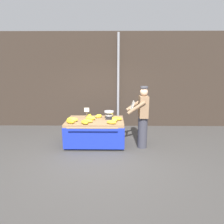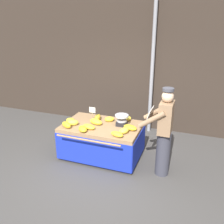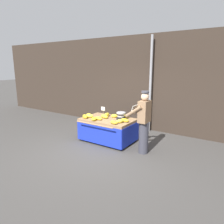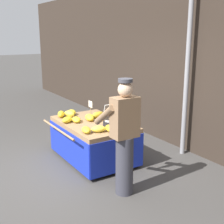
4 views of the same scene
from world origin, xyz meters
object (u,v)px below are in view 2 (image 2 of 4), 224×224
(banana_bunch_8, at_px, (83,129))
(vendor_person, at_px, (164,133))
(banana_bunch_9, at_px, (66,125))
(banana_bunch_2, at_px, (96,122))
(price_sign, at_px, (92,111))
(banana_bunch_10, at_px, (89,127))
(banana_bunch_4, at_px, (126,118))
(street_pole, at_px, (152,68))
(banana_bunch_3, at_px, (130,127))
(banana_bunch_0, at_px, (73,123))
(banana_cart, at_px, (102,134))
(banana_bunch_5, at_px, (117,134))
(banana_bunch_7, at_px, (124,131))
(banana_bunch_6, at_px, (109,119))
(banana_bunch_11, at_px, (98,117))
(weighing_scale, at_px, (122,120))
(banana_bunch_1, at_px, (71,121))

(banana_bunch_8, height_order, vendor_person, vendor_person)
(banana_bunch_9, bearing_deg, banana_bunch_2, 35.85)
(price_sign, distance_m, banana_bunch_8, 0.53)
(banana_bunch_10, bearing_deg, banana_bunch_4, 48.40)
(street_pole, relative_size, banana_bunch_3, 11.33)
(price_sign, distance_m, banana_bunch_0, 0.48)
(banana_bunch_0, relative_size, banana_bunch_8, 0.90)
(banana_cart, height_order, banana_bunch_10, banana_bunch_10)
(banana_bunch_3, distance_m, banana_bunch_8, 0.95)
(banana_bunch_0, distance_m, banana_bunch_9, 0.16)
(banana_bunch_2, relative_size, banana_bunch_5, 1.11)
(street_pole, relative_size, banana_bunch_7, 14.27)
(street_pole, bearing_deg, banana_cart, -113.06)
(banana_bunch_5, distance_m, banana_bunch_6, 0.74)
(banana_bunch_6, height_order, banana_bunch_11, banana_bunch_11)
(price_sign, bearing_deg, banana_bunch_7, -19.70)
(banana_bunch_9, bearing_deg, vendor_person, 4.09)
(price_sign, xyz_separation_m, banana_bunch_2, (0.11, -0.08, -0.19))
(street_pole, relative_size, banana_bunch_4, 14.36)
(banana_bunch_3, distance_m, vendor_person, 0.73)
(weighing_scale, distance_m, banana_bunch_0, 1.03)
(banana_bunch_0, bearing_deg, banana_bunch_1, 136.80)
(banana_cart, xyz_separation_m, price_sign, (-0.24, 0.08, 0.45))
(weighing_scale, height_order, banana_bunch_4, weighing_scale)
(price_sign, bearing_deg, banana_bunch_8, -89.14)
(banana_cart, bearing_deg, price_sign, 162.25)
(banana_bunch_4, height_order, banana_bunch_10, banana_bunch_4)
(banana_bunch_2, bearing_deg, banana_bunch_0, -153.91)
(weighing_scale, distance_m, banana_bunch_5, 0.53)
(banana_bunch_5, relative_size, vendor_person, 0.16)
(banana_bunch_0, height_order, banana_bunch_6, banana_bunch_0)
(banana_cart, relative_size, banana_bunch_8, 6.35)
(banana_bunch_4, relative_size, banana_bunch_9, 0.87)
(banana_bunch_7, bearing_deg, vendor_person, -1.34)
(banana_bunch_4, bearing_deg, banana_bunch_7, -76.23)
(price_sign, height_order, banana_bunch_8, price_sign)
(street_pole, height_order, banana_bunch_1, street_pole)
(weighing_scale, bearing_deg, banana_bunch_6, 160.76)
(banana_bunch_2, height_order, banana_bunch_6, banana_bunch_2)
(banana_bunch_2, distance_m, vendor_person, 1.47)
(banana_bunch_6, bearing_deg, banana_bunch_7, -43.16)
(banana_cart, height_order, weighing_scale, weighing_scale)
(vendor_person, bearing_deg, banana_bunch_4, 145.67)
(banana_bunch_4, bearing_deg, banana_bunch_5, -85.33)
(weighing_scale, xyz_separation_m, banana_bunch_0, (-0.96, -0.35, -0.06))
(banana_bunch_10, bearing_deg, weighing_scale, 34.22)
(banana_bunch_2, xyz_separation_m, banana_bunch_3, (0.75, -0.02, -0.01))
(street_pole, xyz_separation_m, price_sign, (-0.93, -1.54, -0.71))
(banana_bunch_6, height_order, vendor_person, vendor_person)
(banana_bunch_4, bearing_deg, banana_bunch_6, -154.11)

